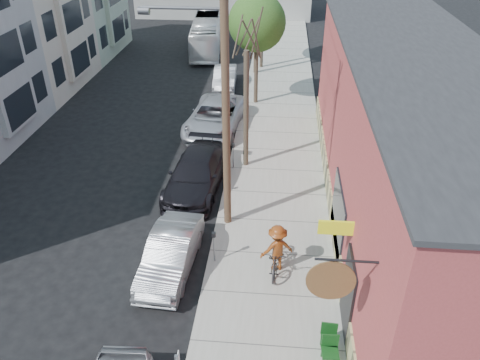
# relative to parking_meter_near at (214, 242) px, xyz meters

# --- Properties ---
(ground) EXTENTS (120.00, 120.00, 0.00)m
(ground) POSITION_rel_parking_meter_near_xyz_m (-2.25, -1.45, -0.98)
(ground) COLOR black
(sidewalk) EXTENTS (4.50, 58.00, 0.15)m
(sidewalk) POSITION_rel_parking_meter_near_xyz_m (2.00, 9.55, -0.91)
(sidewalk) COLOR #A3A297
(sidewalk) RESTS_ON ground
(cafe_building) EXTENTS (6.60, 20.20, 6.61)m
(cafe_building) POSITION_rel_parking_meter_near_xyz_m (6.74, 3.54, 2.32)
(cafe_building) COLOR #A33C3D
(cafe_building) RESTS_ON ground
(parking_meter_near) EXTENTS (0.14, 0.14, 1.24)m
(parking_meter_near) POSITION_rel_parking_meter_near_xyz_m (0.00, 0.00, 0.00)
(parking_meter_near) COLOR slate
(parking_meter_near) RESTS_ON sidewalk
(parking_meter_far) EXTENTS (0.14, 0.14, 1.24)m
(parking_meter_far) POSITION_rel_parking_meter_near_xyz_m (0.00, 6.57, 0.00)
(parking_meter_far) COLOR slate
(parking_meter_far) RESTS_ON sidewalk
(utility_pole_near) EXTENTS (3.57, 0.28, 10.00)m
(utility_pole_near) POSITION_rel_parking_meter_near_xyz_m (0.14, 2.34, 4.43)
(utility_pole_near) COLOR #503A28
(utility_pole_near) RESTS_ON sidewalk
(tree_bare) EXTENTS (0.24, 0.24, 5.43)m
(tree_bare) POSITION_rel_parking_meter_near_xyz_m (0.55, 6.92, 1.88)
(tree_bare) COLOR #44392C
(tree_bare) RESTS_ON sidewalk
(tree_leafy_mid) EXTENTS (3.26, 3.26, 6.40)m
(tree_leafy_mid) POSITION_rel_parking_meter_near_xyz_m (0.55, 14.73, 3.92)
(tree_leafy_mid) COLOR #44392C
(tree_leafy_mid) RESTS_ON sidewalk
(patio_chair_a) EXTENTS (0.53, 0.53, 0.88)m
(patio_chair_a) POSITION_rel_parking_meter_near_xyz_m (3.68, -3.48, -0.39)
(patio_chair_a) COLOR #124217
(patio_chair_a) RESTS_ON sidewalk
(patio_chair_b) EXTENTS (0.52, 0.52, 0.88)m
(patio_chair_b) POSITION_rel_parking_meter_near_xyz_m (3.68, -3.88, -0.39)
(patio_chair_b) COLOR #124217
(patio_chair_b) RESTS_ON sidewalk
(cyclist) EXTENTS (1.31, 1.03, 1.77)m
(cyclist) POSITION_rel_parking_meter_near_xyz_m (2.15, -0.21, 0.05)
(cyclist) COLOR brown
(cyclist) RESTS_ON sidewalk
(cyclist_bike) EXTENTS (0.85, 2.03, 1.04)m
(cyclist_bike) POSITION_rel_parking_meter_near_xyz_m (2.15, -0.21, -0.31)
(cyclist_bike) COLOR black
(cyclist_bike) RESTS_ON sidewalk
(car_1) EXTENTS (1.70, 4.24, 1.37)m
(car_1) POSITION_rel_parking_meter_near_xyz_m (-1.45, -0.38, -0.30)
(car_1) COLOR #A6A8AE
(car_1) RESTS_ON ground
(car_2) EXTENTS (2.50, 5.39, 1.52)m
(car_2) POSITION_rel_parking_meter_near_xyz_m (-1.45, 4.83, -0.22)
(car_2) COLOR black
(car_2) RESTS_ON ground
(car_3) EXTENTS (3.17, 5.93, 1.59)m
(car_3) POSITION_rel_parking_meter_near_xyz_m (-1.45, 10.81, -0.19)
(car_3) COLOR #B9BAC1
(car_3) RESTS_ON ground
(car_4) EXTENTS (1.64, 4.11, 1.33)m
(car_4) POSITION_rel_parking_meter_near_xyz_m (-1.68, 17.56, -0.32)
(car_4) COLOR #AFB1B7
(car_4) RESTS_ON ground
(bus) EXTENTS (3.10, 9.54, 2.61)m
(bus) POSITION_rel_parking_meter_near_xyz_m (-4.15, 25.95, 0.32)
(bus) COLOR white
(bus) RESTS_ON ground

